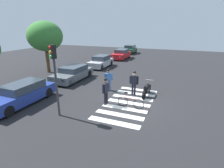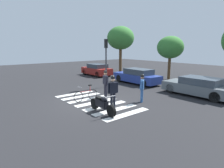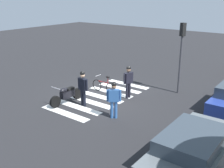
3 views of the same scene
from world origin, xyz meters
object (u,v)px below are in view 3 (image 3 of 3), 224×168
pedestrian_bystander (114,98)px  car_grey_coupe (193,149)px  officer_by_motorcycle (128,80)px  traffic_light_pole (182,47)px  officer_on_foot (83,86)px  leaning_bicycle (104,86)px  police_motorcycle (67,95)px

pedestrian_bystander → car_grey_coupe: bearing=72.0°
officer_by_motorcycle → car_grey_coupe: bearing=52.9°
traffic_light_pole → car_grey_coupe: bearing=27.5°
officer_on_foot → car_grey_coupe: 6.50m
car_grey_coupe → traffic_light_pole: (-6.21, -3.23, 2.02)m
leaning_bicycle → traffic_light_pole: traffic_light_pole is taller
police_motorcycle → officer_on_foot: size_ratio=1.17×
pedestrian_bystander → traffic_light_pole: 5.22m
officer_on_foot → traffic_light_pole: bearing=146.5°
officer_by_motorcycle → traffic_light_pole: size_ratio=0.46×
officer_on_foot → traffic_light_pole: (-4.62, 3.05, 1.60)m
officer_on_foot → traffic_light_pole: size_ratio=0.46×
police_motorcycle → pedestrian_bystander: 3.04m
leaning_bicycle → car_grey_coupe: size_ratio=0.37×
leaning_bicycle → pedestrian_bystander: (2.39, 2.48, 0.62)m
officer_on_foot → officer_by_motorcycle: 2.55m
police_motorcycle → officer_by_motorcycle: bearing=139.9°
leaning_bicycle → traffic_light_pole: size_ratio=0.43×
police_motorcycle → traffic_light_pole: traffic_light_pole is taller
leaning_bicycle → pedestrian_bystander: 3.50m
officer_on_foot → car_grey_coupe: size_ratio=0.40×
officer_on_foot → pedestrian_bystander: officer_on_foot is taller
pedestrian_bystander → traffic_light_pole: size_ratio=0.44×
pedestrian_bystander → car_grey_coupe: size_ratio=0.38×
car_grey_coupe → officer_by_motorcycle: bearing=-127.1°
car_grey_coupe → traffic_light_pole: traffic_light_pole is taller
leaning_bicycle → car_grey_coupe: 7.67m
police_motorcycle → officer_by_motorcycle: officer_by_motorcycle is taller
officer_by_motorcycle → car_grey_coupe: (3.85, 5.08, -0.41)m
officer_on_foot → traffic_light_pole: 5.76m
police_motorcycle → officer_by_motorcycle: size_ratio=1.18×
police_motorcycle → leaning_bicycle: police_motorcycle is taller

